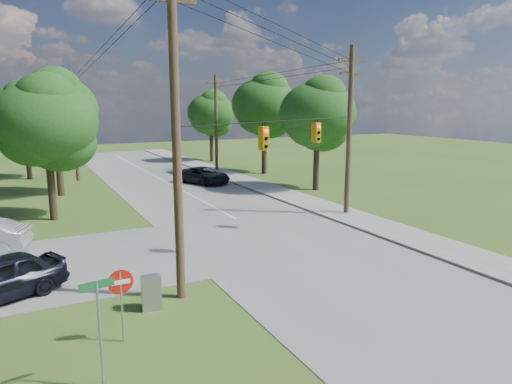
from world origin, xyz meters
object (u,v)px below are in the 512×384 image
pole_sw (176,126)px  control_cabinet (151,293)px  pole_north_w (74,125)px  pole_north_e (216,122)px  pole_ne (349,129)px  car_main_north (204,175)px  do_not_enter_sign (121,289)px

pole_sw → control_cabinet: bearing=-157.8°
pole_sw → control_cabinet: pole_sw is taller
pole_sw → pole_north_w: (-0.40, 29.60, -1.10)m
pole_north_e → pole_ne: bearing=-90.0°
pole_sw → car_main_north: pole_sw is taller
pole_north_w → control_cabinet: size_ratio=8.36×
pole_north_w → car_main_north: size_ratio=1.93×
control_cabinet → pole_north_e: bearing=72.5°
pole_north_w → do_not_enter_sign: 32.16m
pole_north_w → control_cabinet: (-0.81, -30.10, -4.53)m
control_cabinet → do_not_enter_sign: bearing=-117.4°
pole_ne → do_not_enter_sign: pole_ne is taller
pole_sw → pole_north_e: bearing=65.5°
pole_north_e → control_cabinet: bearing=-116.1°
pole_ne → do_not_enter_sign: 19.22m
pole_sw → car_main_north: bearing=67.5°
car_main_north → do_not_enter_sign: (-11.91, -24.93, 0.90)m
pole_ne → pole_north_e: pole_ne is taller
pole_north_w → car_main_north: pole_north_w is taller
car_main_north → do_not_enter_sign: 27.65m
do_not_enter_sign → control_cabinet: bearing=52.9°
pole_north_e → car_main_north: bearing=-120.6°
pole_ne → car_main_north: 16.28m
pole_north_w → do_not_enter_sign: (-2.13, -31.91, -3.48)m
pole_ne → pole_north_w: (-13.90, 22.00, -0.34)m
pole_ne → pole_sw: bearing=-150.6°
pole_ne → car_main_north: (-4.12, 15.03, -4.72)m
pole_north_e → car_main_north: size_ratio=1.93×
pole_north_e → do_not_enter_sign: 35.87m
do_not_enter_sign → car_main_north: bearing=63.3°
pole_north_w → car_main_north: bearing=-35.5°
control_cabinet → car_main_north: bearing=73.9°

